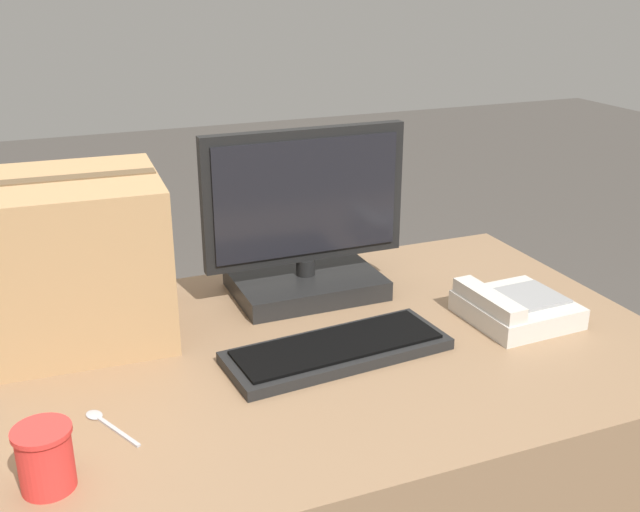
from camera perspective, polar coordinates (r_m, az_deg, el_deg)
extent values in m
cube|color=black|center=(1.75, -1.11, -2.09)|extent=(0.33, 0.24, 0.05)
cylinder|color=black|center=(1.73, -1.12, -0.83)|extent=(0.04, 0.04, 0.04)
cube|color=black|center=(1.67, -1.16, 4.60)|extent=(0.47, 0.03, 0.30)
cube|color=black|center=(1.66, -0.95, 4.44)|extent=(0.43, 0.01, 0.26)
cube|color=black|center=(1.47, 1.32, -7.22)|extent=(0.45, 0.20, 0.02)
cube|color=black|center=(1.47, 1.33, -6.74)|extent=(0.41, 0.16, 0.01)
cube|color=beige|center=(1.67, 14.75, -3.95)|extent=(0.22, 0.22, 0.05)
cube|color=beige|center=(1.61, 12.72, -3.26)|extent=(0.05, 0.20, 0.03)
cube|color=gray|center=(1.68, 15.83, -2.91)|extent=(0.12, 0.13, 0.01)
cylinder|color=red|center=(1.19, -20.17, -14.43)|extent=(0.08, 0.08, 0.09)
cylinder|color=red|center=(1.16, -20.48, -12.41)|extent=(0.09, 0.09, 0.01)
cube|color=#B2B2B7|center=(1.30, -15.14, -12.77)|extent=(0.06, 0.11, 0.00)
ellipsoid|color=#B2B2B7|center=(1.35, -16.82, -11.50)|extent=(0.04, 0.04, 0.00)
cube|color=tan|center=(1.58, -18.17, -0.20)|extent=(0.36, 0.35, 0.33)
cube|color=brown|center=(1.53, -18.88, 5.65)|extent=(0.34, 0.06, 0.00)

